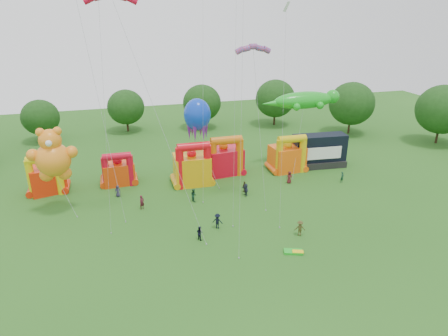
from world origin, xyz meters
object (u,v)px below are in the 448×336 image
object	(u,v)px
bouncy_castle_0	(47,177)
stage_trailer	(319,151)
gecko_kite	(300,130)
spectator_4	(244,187)
teddy_bear_kite	(55,164)
spectator_0	(118,191)
bouncy_castle_2	(192,167)
octopus_kite	(203,138)

from	to	relation	value
bouncy_castle_0	stage_trailer	xyz separation A→B (m)	(42.50, -1.20, 0.37)
gecko_kite	spectator_4	bearing A→B (deg)	-149.56
bouncy_castle_0	teddy_bear_kite	xyz separation A→B (m)	(2.53, -7.07, 4.42)
spectator_0	spectator_4	xyz separation A→B (m)	(17.72, -3.30, -0.03)
stage_trailer	spectator_0	distance (m)	33.08
bouncy_castle_2	stage_trailer	distance (m)	21.86
stage_trailer	teddy_bear_kite	xyz separation A→B (m)	(-39.96, -5.88, 4.05)
teddy_bear_kite	spectator_4	distance (m)	25.48
octopus_kite	teddy_bear_kite	bearing A→B (deg)	-166.22
bouncy_castle_0	spectator_0	xyz separation A→B (m)	(9.60, -4.25, -1.45)
gecko_kite	octopus_kite	world-z (taller)	octopus_kite
octopus_kite	spectator_4	size ratio (longest dim) A/B	7.80
bouncy_castle_0	spectator_0	distance (m)	10.60
octopus_kite	stage_trailer	bearing A→B (deg)	2.83
bouncy_castle_2	spectator_0	size ratio (longest dim) A/B	4.09
bouncy_castle_0	teddy_bear_kite	world-z (taller)	teddy_bear_kite
spectator_4	stage_trailer	bearing A→B (deg)	170.77
teddy_bear_kite	stage_trailer	bearing A→B (deg)	8.36
teddy_bear_kite	gecko_kite	distance (m)	36.91
gecko_kite	bouncy_castle_2	bearing A→B (deg)	-174.06
bouncy_castle_0	spectator_4	xyz separation A→B (m)	(27.32, -7.56, -1.48)
gecko_kite	stage_trailer	bearing A→B (deg)	-7.06
spectator_4	teddy_bear_kite	bearing A→B (deg)	-33.08
bouncy_castle_2	spectator_0	xyz separation A→B (m)	(-11.08, -1.61, -1.78)
gecko_kite	bouncy_castle_0	bearing A→B (deg)	178.89
octopus_kite	spectator_4	distance (m)	9.50
bouncy_castle_0	octopus_kite	world-z (taller)	octopus_kite
teddy_bear_kite	octopus_kite	size ratio (longest dim) A/B	0.90
stage_trailer	gecko_kite	bearing A→B (deg)	172.94
teddy_bear_kite	octopus_kite	world-z (taller)	octopus_kite
bouncy_castle_0	stage_trailer	bearing A→B (deg)	-1.61
stage_trailer	spectator_0	size ratio (longest dim) A/B	5.29
bouncy_castle_2	spectator_4	distance (m)	8.45
octopus_kite	spectator_4	xyz separation A→B (m)	(4.87, -5.37, -6.14)
stage_trailer	octopus_kite	world-z (taller)	octopus_kite
spectator_4	octopus_kite	bearing A→B (deg)	-79.73
bouncy_castle_0	spectator_0	world-z (taller)	bouncy_castle_0
teddy_bear_kite	octopus_kite	distance (m)	20.50
bouncy_castle_2	gecko_kite	world-z (taller)	gecko_kite
bouncy_castle_0	spectator_4	world-z (taller)	bouncy_castle_0
bouncy_castle_0	bouncy_castle_2	world-z (taller)	bouncy_castle_2
bouncy_castle_0	bouncy_castle_2	size ratio (longest dim) A/B	0.87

